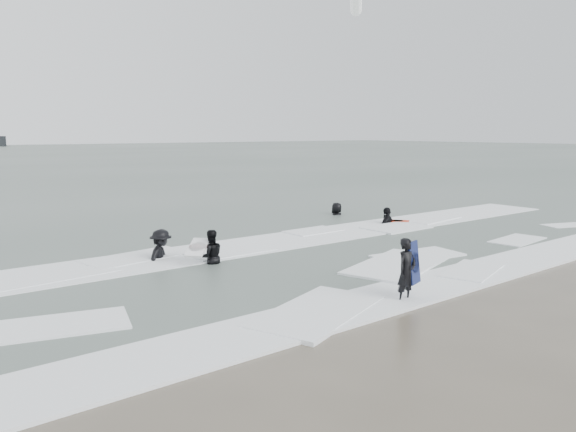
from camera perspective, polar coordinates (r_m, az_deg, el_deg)
ground at (r=14.59m, az=12.16°, el=-6.61°), size 320.00×320.00×0.00m
surfer_centre at (r=12.98m, az=11.86°, el=-8.52°), size 0.55×0.38×1.47m
surfer_wading at (r=16.26m, az=-7.83°, el=-4.93°), size 0.88×0.76×1.56m
surfer_breaker at (r=16.97m, az=-12.73°, el=-4.48°), size 1.32×1.26×1.80m
surfer_right_near at (r=23.24m, az=10.03°, el=-0.89°), size 1.18×0.74×1.88m
surfer_right_far at (r=25.41m, az=4.98°, el=0.02°), size 1.01×0.85×1.75m
surf_foam at (r=17.12m, az=2.66°, el=-4.02°), size 30.03×9.06×0.09m
bodyboards at (r=17.30m, az=5.26°, el=-2.37°), size 11.07×7.96×1.25m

